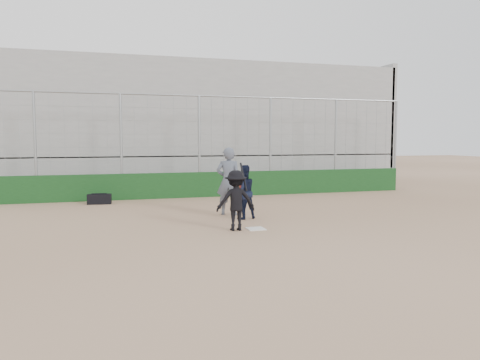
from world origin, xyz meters
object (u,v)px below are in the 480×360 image
object	(u,v)px
batter_at_plate	(236,200)
umpire	(229,185)
catcher_crouched	(244,201)
equipment_bag	(99,199)

from	to	relation	value
batter_at_plate	umpire	world-z (taller)	umpire
batter_at_plate	catcher_crouched	xyz separation A→B (m)	(0.68, 1.51, -0.23)
batter_at_plate	catcher_crouched	distance (m)	1.68
batter_at_plate	equipment_bag	size ratio (longest dim) A/B	2.00
umpire	equipment_bag	world-z (taller)	umpire
catcher_crouched	umpire	world-z (taller)	umpire
batter_at_plate	equipment_bag	distance (m)	6.89
catcher_crouched	equipment_bag	bearing A→B (deg)	131.63
batter_at_plate	umpire	bearing A→B (deg)	78.95
catcher_crouched	equipment_bag	world-z (taller)	catcher_crouched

